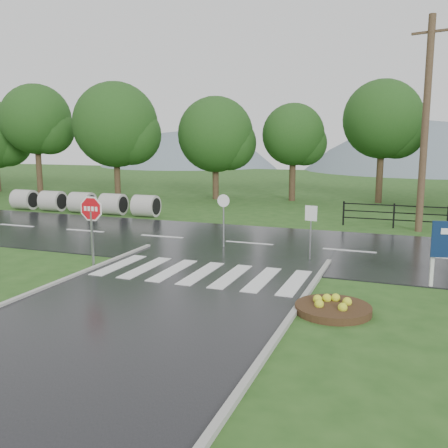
% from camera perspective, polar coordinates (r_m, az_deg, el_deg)
% --- Properties ---
extents(ground, '(120.00, 120.00, 0.00)m').
position_cam_1_polar(ground, '(11.68, -12.50, -11.87)').
color(ground, '#264E1A').
rests_on(ground, ground).
extents(main_road, '(90.00, 8.00, 0.04)m').
position_cam_1_polar(main_road, '(20.43, 2.91, -2.31)').
color(main_road, black).
rests_on(main_road, ground).
extents(crosswalk, '(6.50, 2.80, 0.02)m').
position_cam_1_polar(crosswalk, '(15.85, -2.61, -5.63)').
color(crosswalk, silver).
rests_on(crosswalk, ground).
extents(fence_west, '(9.58, 0.08, 1.20)m').
position_cam_1_polar(fence_west, '(25.35, 24.22, 0.85)').
color(fence_west, black).
rests_on(fence_west, ground).
extents(hills, '(102.00, 48.00, 48.00)m').
position_cam_1_polar(hills, '(76.69, 18.02, -5.74)').
color(hills, slate).
rests_on(hills, ground).
extents(treeline, '(83.20, 5.20, 10.00)m').
position_cam_1_polar(treeline, '(33.70, 11.80, 2.25)').
color(treeline, '#173D13').
rests_on(treeline, ground).
extents(culvert_pipes, '(9.70, 1.20, 1.20)m').
position_cam_1_polar(culvert_pipes, '(30.16, -15.89, 2.38)').
color(culvert_pipes, '#9E9B93').
rests_on(culvert_pipes, ground).
extents(stop_sign, '(1.14, 0.06, 2.56)m').
position_cam_1_polar(stop_sign, '(16.96, -14.93, 1.03)').
color(stop_sign, '#939399').
rests_on(stop_sign, ground).
extents(flower_bed, '(1.88, 1.88, 0.38)m').
position_cam_1_polar(flower_bed, '(12.79, 12.36, -9.27)').
color(flower_bed, '#332111').
rests_on(flower_bed, ground).
extents(reg_sign_small, '(0.43, 0.09, 1.96)m').
position_cam_1_polar(reg_sign_small, '(17.65, 9.90, 0.29)').
color(reg_sign_small, '#939399').
rests_on(reg_sign_small, ground).
extents(reg_sign_round, '(0.49, 0.06, 2.13)m').
position_cam_1_polar(reg_sign_round, '(19.46, -0.06, 1.16)').
color(reg_sign_round, '#939399').
rests_on(reg_sign_round, ground).
extents(utility_pole_east, '(1.66, 0.61, 9.61)m').
position_cam_1_polar(utility_pole_east, '(24.56, 22.02, 10.49)').
color(utility_pole_east, '#473523').
rests_on(utility_pole_east, ground).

